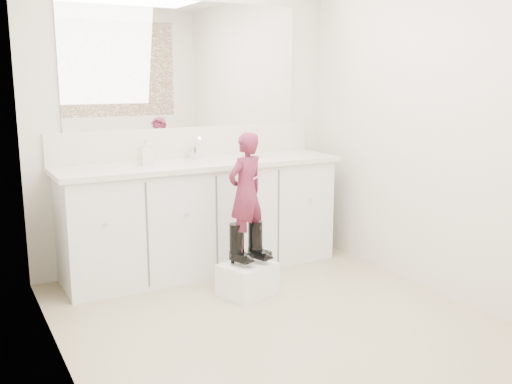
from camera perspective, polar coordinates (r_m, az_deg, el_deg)
floor at (r=3.72m, az=2.49°, el=-13.05°), size 3.00×3.00×0.00m
wall_back at (r=4.75m, az=-6.89°, el=7.18°), size 2.60×0.00×2.60m
wall_front at (r=2.28m, az=22.73°, el=1.96°), size 2.60×0.00×2.60m
wall_left at (r=2.95m, az=-19.48°, el=4.14°), size 0.00×3.00×3.00m
wall_right at (r=4.23m, az=17.94°, el=6.22°), size 0.00×3.00×3.00m
vanity_cabinet at (r=4.62m, az=-5.38°, el=-2.65°), size 2.20×0.55×0.85m
countertop at (r=4.52m, az=-5.41°, el=2.80°), size 2.28×0.58×0.04m
backsplash at (r=4.75m, az=-6.77°, el=4.95°), size 2.28×0.03×0.25m
mirror at (r=4.73m, az=-6.96°, el=12.50°), size 2.00×0.02×1.00m
dot_panel at (r=2.26m, az=23.42°, el=13.31°), size 2.00×0.01×1.20m
faucet at (r=4.66m, az=-6.24°, el=3.91°), size 0.08×0.08×0.10m
cup at (r=4.79m, az=0.09°, el=4.18°), size 0.14×0.14×0.10m
soap_bottle at (r=4.42m, az=-11.03°, el=3.96°), size 0.10×0.10×0.19m
step_stool at (r=4.15m, az=-0.85°, el=-8.68°), size 0.43×0.39×0.23m
boot_left at (r=4.06m, az=-1.94°, el=-5.25°), size 0.16×0.22×0.30m
boot_right at (r=4.12m, az=-0.07°, el=-4.97°), size 0.16×0.22×0.30m
toddler at (r=4.00m, az=-1.01°, el=-0.01°), size 0.35×0.28×0.84m
toothbrush at (r=3.94m, az=0.42°, el=1.73°), size 0.13×0.05×0.06m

